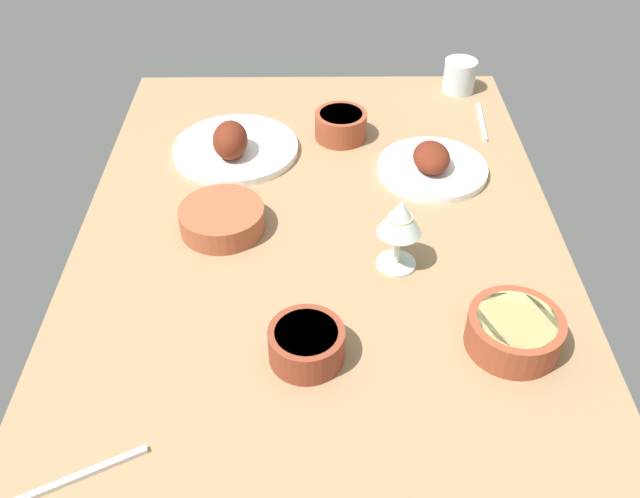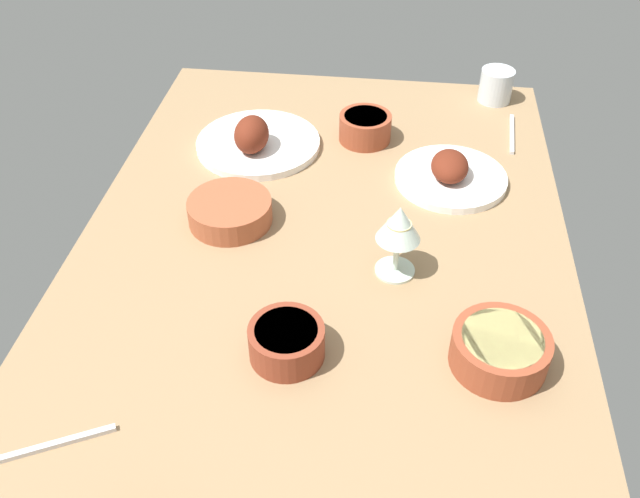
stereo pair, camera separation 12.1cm
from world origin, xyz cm
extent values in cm
cube|color=#937551|center=(0.00, 0.00, 2.00)|extent=(140.00, 90.00, 4.00)
cylinder|color=white|center=(34.86, 17.93, 4.80)|extent=(27.00, 27.00, 1.60)
ellipsoid|color=#602314|center=(31.54, 18.48, 9.03)|extent=(9.96, 7.28, 7.47)
cylinder|color=white|center=(26.77, -23.61, 4.80)|extent=(22.80, 22.80, 1.60)
ellipsoid|color=#602314|center=(26.11, -23.02, 8.05)|extent=(9.93, 7.49, 5.32)
cylinder|color=brown|center=(40.72, -4.98, 7.00)|extent=(11.46, 11.46, 6.00)
cylinder|color=#4C192D|center=(40.72, -4.98, 9.50)|extent=(9.40, 9.40, 1.00)
cylinder|color=#A35133|center=(8.39, 18.14, 6.33)|extent=(15.86, 15.86, 4.67)
cylinder|color=brown|center=(8.39, 18.14, 8.17)|extent=(13.01, 13.01, 1.00)
cylinder|color=brown|center=(-22.97, 2.25, 6.82)|extent=(11.64, 11.64, 5.64)
cylinder|color=#9E3314|center=(-22.97, 2.25, 9.14)|extent=(9.55, 9.55, 1.00)
cylinder|color=brown|center=(-20.71, -29.65, 6.87)|extent=(14.71, 14.71, 5.74)
cylinder|color=#DBCC7A|center=(-20.71, -29.65, 9.24)|extent=(12.07, 12.07, 1.00)
cylinder|color=silver|center=(-1.97, -13.41, 4.25)|extent=(7.00, 7.00, 0.50)
cylinder|color=silver|center=(-1.97, -13.41, 8.00)|extent=(1.00, 1.00, 7.00)
cone|color=silver|center=(-1.97, -13.41, 14.75)|extent=(7.60, 7.60, 6.50)
cylinder|color=beige|center=(-1.97, -13.41, 13.30)|extent=(4.18, 4.18, 2.80)
cylinder|color=silver|center=(62.49, -34.74, 7.89)|extent=(7.90, 7.90, 7.79)
cube|color=silver|center=(46.48, -37.69, 4.40)|extent=(16.20, 2.25, 0.80)
cube|color=silver|center=(-43.28, 31.82, 4.40)|extent=(8.89, 16.62, 0.80)
camera|label=1|loc=(-91.73, 0.83, 85.10)|focal=38.45mm
camera|label=2|loc=(-91.04, -11.24, 85.10)|focal=38.45mm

